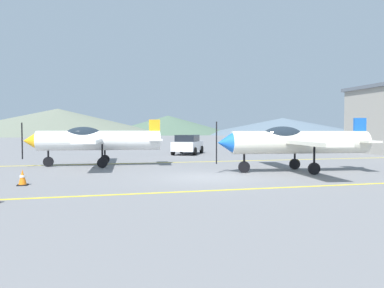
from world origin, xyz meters
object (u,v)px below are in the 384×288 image
Objects in this scene: car_sedan at (188,144)px; airplane_mid at (95,140)px; traffic_cone_front at (23,178)px; airplane_near at (294,142)px.

airplane_mid is at bearing -131.77° from car_sedan.
traffic_cone_front is (-9.86, -14.97, -0.56)m from car_sedan.
car_sedan is 17.93m from traffic_cone_front.
airplane_near is at bearing -81.32° from car_sedan.
airplane_near is 13.80m from car_sedan.
airplane_near is 12.07m from traffic_cone_front.
airplane_near reaches higher than traffic_cone_front.
car_sedan is at bearing 56.63° from traffic_cone_front.
airplane_near reaches higher than car_sedan.
airplane_mid is at bearing 150.43° from airplane_near.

